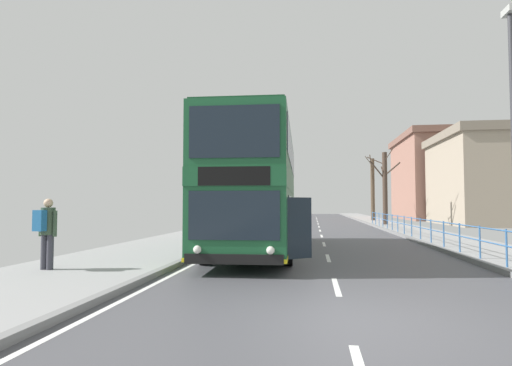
{
  "coord_description": "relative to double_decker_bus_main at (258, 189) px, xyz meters",
  "views": [
    {
      "loc": [
        -0.49,
        -6.64,
        1.76
      ],
      "look_at": [
        -2.32,
        7.04,
        2.45
      ],
      "focal_mm": 29.6,
      "sensor_mm": 36.0,
      "label": 1
    }
  ],
  "objects": [
    {
      "name": "background_building_01",
      "position": [
        18.93,
        35.88,
        2.63
      ],
      "size": [
        13.41,
        13.89,
        9.85
      ],
      "color": "#936656",
      "rests_on": "ground"
    },
    {
      "name": "ground",
      "position": [
        1.8,
        -8.99,
        -2.28
      ],
      "size": [
        15.8,
        140.0,
        0.2
      ],
      "color": "#49494E"
    },
    {
      "name": "bare_tree_far_01",
      "position": [
        8.06,
        28.06,
        1.02
      ],
      "size": [
        0.94,
        3.21,
        6.5
      ],
      "color": "#4C3D2D",
      "rests_on": "ground"
    },
    {
      "name": "pedestrian_railing_far_kerb",
      "position": [
        6.97,
        3.87,
        -1.53
      ],
      "size": [
        0.05,
        33.19,
        0.97
      ],
      "color": "#386BA8",
      "rests_on": "ground"
    },
    {
      "name": "pedestrian_with_backpack",
      "position": [
        -4.52,
        -5.93,
        -1.16
      ],
      "size": [
        0.55,
        0.57,
        1.75
      ],
      "color": "#383842",
      "rests_on": "ground"
    },
    {
      "name": "double_decker_bus_main",
      "position": [
        0.0,
        0.0,
        0.0
      ],
      "size": [
        3.47,
        11.66,
        4.43
      ],
      "color": "#19512D",
      "rests_on": "ground"
    },
    {
      "name": "bare_tree_far_00",
      "position": [
        7.86,
        19.54,
        0.87
      ],
      "size": [
        2.4,
        2.7,
        6.23
      ],
      "color": "#423328",
      "rests_on": "ground"
    }
  ]
}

